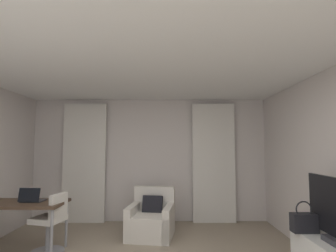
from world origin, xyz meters
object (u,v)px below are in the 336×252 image
Objects in this scene: desk at (23,207)px; handbag_primary at (304,222)px; armchair at (151,220)px; desk_chair at (50,227)px; laptop at (32,199)px.

handbag_primary is at bearing -11.62° from desk.
desk is (-1.89, -0.76, 0.40)m from armchair.
armchair is at bearing 22.06° from desk.
armchair is 1.03× the size of desk_chair.
laptop is 0.90× the size of handbag_primary.
laptop is at bearing 9.72° from desk.
handbag_primary is at bearing -12.73° from desk_chair.
desk is 3.33× the size of handbag_primary.
desk is at bearing 168.38° from handbag_primary.
armchair is 2.07m from desk.
desk is at bearing -170.28° from laptop.
laptop reaches higher than handbag_primary.
desk_chair reaches higher than armchair.
handbag_primary reaches higher than armchair.
desk_chair reaches higher than desk.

